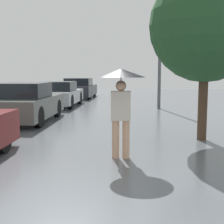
{
  "coord_description": "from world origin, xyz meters",
  "views": [
    {
      "loc": [
        0.32,
        -1.79,
        1.67
      ],
      "look_at": [
        -0.07,
        4.19,
        0.91
      ],
      "focal_mm": 50.0,
      "sensor_mm": 36.0,
      "label": 1
    }
  ],
  "objects_px": {
    "parked_car_third": "(60,94)",
    "street_lamp": "(160,52)",
    "pedestrian": "(121,89)",
    "tree": "(206,26)",
    "parked_car_farthest": "(79,89)",
    "parked_car_second": "(26,103)"
  },
  "relations": [
    {
      "from": "pedestrian",
      "to": "tree",
      "type": "xyz_separation_m",
      "value": [
        1.96,
        1.82,
        1.42
      ]
    },
    {
      "from": "parked_car_farthest",
      "to": "tree",
      "type": "relative_size",
      "value": 1.09
    },
    {
      "from": "parked_car_third",
      "to": "parked_car_farthest",
      "type": "xyz_separation_m",
      "value": [
        0.04,
        5.43,
        0.02
      ]
    },
    {
      "from": "parked_car_third",
      "to": "street_lamp",
      "type": "distance_m",
      "value": 5.31
    },
    {
      "from": "parked_car_farthest",
      "to": "street_lamp",
      "type": "relative_size",
      "value": 0.98
    },
    {
      "from": "pedestrian",
      "to": "parked_car_farthest",
      "type": "bearing_deg",
      "value": 102.73
    },
    {
      "from": "parked_car_second",
      "to": "parked_car_third",
      "type": "xyz_separation_m",
      "value": [
        0.04,
        4.93,
        -0.04
      ]
    },
    {
      "from": "parked_car_third",
      "to": "tree",
      "type": "bearing_deg",
      "value": -54.66
    },
    {
      "from": "pedestrian",
      "to": "street_lamp",
      "type": "height_order",
      "value": "street_lamp"
    },
    {
      "from": "pedestrian",
      "to": "tree",
      "type": "distance_m",
      "value": 3.03
    },
    {
      "from": "parked_car_second",
      "to": "tree",
      "type": "distance_m",
      "value": 6.36
    },
    {
      "from": "parked_car_farthest",
      "to": "parked_car_third",
      "type": "bearing_deg",
      "value": -90.44
    },
    {
      "from": "pedestrian",
      "to": "street_lamp",
      "type": "bearing_deg",
      "value": 80.39
    },
    {
      "from": "tree",
      "to": "street_lamp",
      "type": "height_order",
      "value": "street_lamp"
    },
    {
      "from": "pedestrian",
      "to": "parked_car_second",
      "type": "xyz_separation_m",
      "value": [
        -3.42,
        4.43,
        -0.74
      ]
    },
    {
      "from": "tree",
      "to": "pedestrian",
      "type": "bearing_deg",
      "value": -137.11
    },
    {
      "from": "pedestrian",
      "to": "parked_car_second",
      "type": "relative_size",
      "value": 0.46
    },
    {
      "from": "pedestrian",
      "to": "parked_car_third",
      "type": "relative_size",
      "value": 0.44
    },
    {
      "from": "parked_car_farthest",
      "to": "street_lamp",
      "type": "xyz_separation_m",
      "value": [
        4.81,
        -6.12,
        2.02
      ]
    },
    {
      "from": "pedestrian",
      "to": "parked_car_third",
      "type": "bearing_deg",
      "value": 109.87
    },
    {
      "from": "parked_car_farthest",
      "to": "street_lamp",
      "type": "height_order",
      "value": "street_lamp"
    },
    {
      "from": "parked_car_farthest",
      "to": "pedestrian",
      "type": "bearing_deg",
      "value": -77.27
    }
  ]
}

